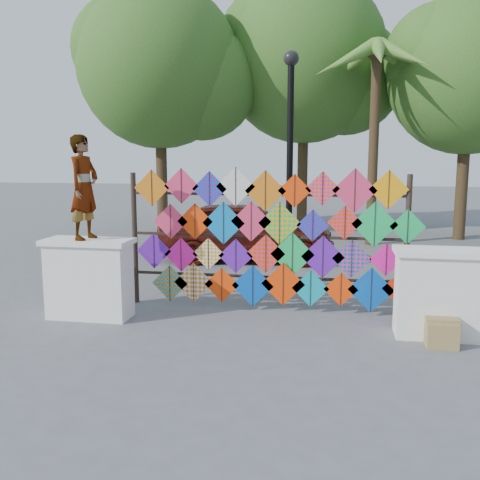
# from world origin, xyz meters

# --- Properties ---
(ground) EXTENTS (80.00, 80.00, 0.00)m
(ground) POSITION_xyz_m (0.00, 0.00, 0.00)
(ground) COLOR slate
(ground) RESTS_ON ground
(parapet_left) EXTENTS (1.40, 0.65, 1.28)m
(parapet_left) POSITION_xyz_m (-2.70, -0.20, 0.65)
(parapet_left) COLOR white
(parapet_left) RESTS_ON ground
(parapet_right) EXTENTS (1.40, 0.65, 1.28)m
(parapet_right) POSITION_xyz_m (2.70, -0.20, 0.65)
(parapet_right) COLOR white
(parapet_right) RESTS_ON ground
(kite_rack) EXTENTS (4.91, 0.24, 2.41)m
(kite_rack) POSITION_xyz_m (0.10, 0.72, 1.21)
(kite_rack) COLOR black
(kite_rack) RESTS_ON ground
(tree_west) EXTENTS (5.85, 5.20, 8.01)m
(tree_west) POSITION_xyz_m (-4.40, 9.03, 5.38)
(tree_west) COLOR #40301B
(tree_west) RESTS_ON ground
(tree_mid) EXTENTS (6.30, 5.60, 8.61)m
(tree_mid) POSITION_xyz_m (0.11, 11.03, 5.77)
(tree_mid) COLOR #40301B
(tree_mid) RESTS_ON ground
(tree_east) EXTENTS (5.40, 4.80, 7.42)m
(tree_east) POSITION_xyz_m (5.09, 9.53, 4.99)
(tree_east) COLOR #40301B
(tree_east) RESTS_ON ground
(palm_tree) EXTENTS (3.62, 3.62, 5.83)m
(palm_tree) POSITION_xyz_m (2.20, 8.00, 4.95)
(palm_tree) COLOR #40301B
(palm_tree) RESTS_ON ground
(vendor_woman) EXTENTS (0.49, 0.65, 1.63)m
(vendor_woman) POSITION_xyz_m (-2.72, -0.20, 2.10)
(vendor_woman) COLOR #99999E
(vendor_woman) RESTS_ON parapet_left
(sedan) EXTENTS (4.51, 2.16, 1.49)m
(sedan) POSITION_xyz_m (-1.02, 4.98, 0.74)
(sedan) COLOR #53160E
(sedan) RESTS_ON ground
(lamppost) EXTENTS (0.28, 0.28, 4.46)m
(lamppost) POSITION_xyz_m (0.30, 2.00, 2.69)
(lamppost) COLOR black
(lamppost) RESTS_ON ground
(cardboard_box_near) EXTENTS (0.44, 0.39, 0.39)m
(cardboard_box_near) POSITION_xyz_m (2.64, -0.49, 0.19)
(cardboard_box_near) COLOR tan
(cardboard_box_near) RESTS_ON ground
(cardboard_box_far) EXTENTS (0.42, 0.38, 0.35)m
(cardboard_box_far) POSITION_xyz_m (2.63, -0.60, 0.17)
(cardboard_box_far) COLOR tan
(cardboard_box_far) RESTS_ON ground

